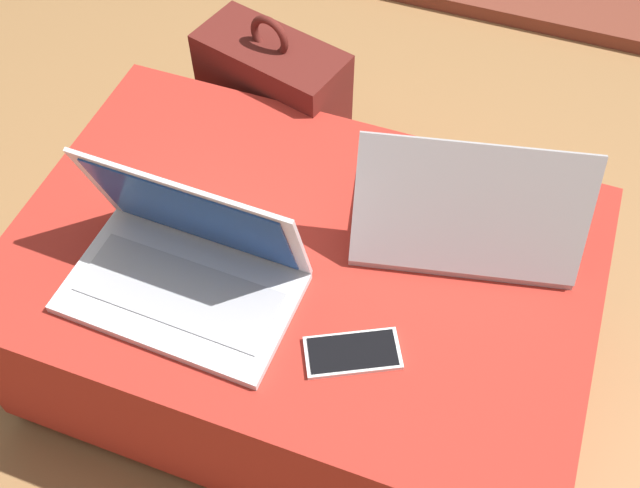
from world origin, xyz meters
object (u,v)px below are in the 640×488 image
at_px(laptop_near, 186,266).
at_px(cell_phone, 353,353).
at_px(laptop_far, 464,218).
at_px(backpack, 278,126).

relative_size(laptop_near, cell_phone, 2.30).
distance_m(laptop_far, cell_phone, 0.31).
xyz_separation_m(laptop_far, cell_phone, (-0.10, -0.29, -0.04)).
relative_size(laptop_far, cell_phone, 2.50).
bearing_deg(laptop_far, laptop_near, 20.08).
bearing_deg(cell_phone, laptop_near, 56.31).
xyz_separation_m(laptop_far, backpack, (-0.48, 0.31, -0.23)).
relative_size(laptop_near, laptop_far, 0.92).
distance_m(cell_phone, backpack, 0.73).
relative_size(laptop_near, backpack, 0.73).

